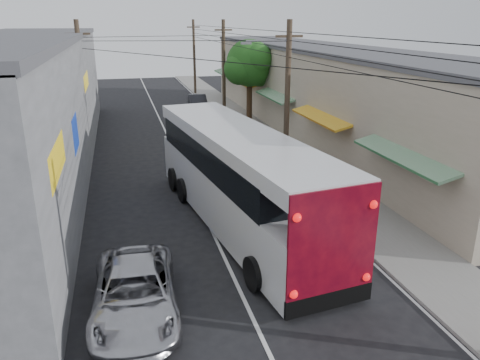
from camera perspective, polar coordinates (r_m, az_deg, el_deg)
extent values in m
plane|color=black|center=(12.94, 2.93, -19.14)|extent=(120.00, 120.00, 0.00)
cube|color=slate|center=(32.20, 3.47, 4.71)|extent=(3.00, 80.00, 0.12)
cube|color=#B1A28C|center=(35.05, 9.69, 10.55)|extent=(6.00, 40.00, 6.00)
cube|color=#4C4C51|center=(34.75, 9.98, 15.61)|extent=(6.20, 40.00, 0.30)
cube|color=#176A2D|center=(19.73, 19.53, 2.95)|extent=(1.39, 6.00, 0.46)
cube|color=orange|center=(26.54, 10.07, 7.66)|extent=(1.39, 6.00, 0.46)
cube|color=#176A2D|center=(33.87, 4.48, 10.30)|extent=(1.39, 6.00, 0.46)
cube|color=orange|center=(41.45, 0.87, 11.94)|extent=(1.39, 6.00, 0.46)
cube|color=#176A2D|center=(49.17, -1.65, 13.05)|extent=(1.39, 6.00, 0.46)
cube|color=gray|center=(28.56, -25.32, 8.16)|extent=(7.00, 36.00, 7.00)
cube|color=#4C4C51|center=(28.22, -26.37, 15.32)|extent=(7.20, 36.00, 0.30)
cube|color=yellow|center=(14.33, -21.56, 2.32)|extent=(0.12, 3.50, 1.00)
cube|color=#1433A5|center=(20.26, -19.57, 5.39)|extent=(0.12, 2.20, 1.40)
cube|color=yellow|center=(29.95, -18.35, 11.37)|extent=(0.12, 4.00, 0.90)
cylinder|color=#473828|center=(24.50, 5.76, 9.54)|extent=(0.28, 0.28, 8.00)
cube|color=#473828|center=(24.18, 6.02, 17.03)|extent=(1.40, 0.12, 0.12)
cylinder|color=#473828|center=(38.80, -1.98, 13.09)|extent=(0.28, 0.28, 8.00)
cube|color=#473828|center=(38.61, -2.04, 17.82)|extent=(1.40, 0.12, 0.12)
cylinder|color=#473828|center=(53.49, -5.59, 14.63)|extent=(0.28, 0.28, 8.00)
cube|color=#473828|center=(53.35, -5.71, 18.06)|extent=(1.40, 0.12, 0.12)
cylinder|color=#473828|center=(30.02, -18.54, 10.40)|extent=(0.28, 0.28, 8.00)
cube|color=#473828|center=(29.77, -19.21, 16.49)|extent=(1.40, 0.12, 0.12)
cylinder|color=#59595E|center=(23.83, 3.41, 16.59)|extent=(2.20, 0.10, 0.10)
cube|color=#59595E|center=(23.53, 0.75, 16.35)|extent=(0.50, 0.18, 0.12)
cylinder|color=#3F2B19|center=(37.52, 1.14, 9.81)|extent=(0.44, 0.44, 4.00)
sphere|color=#124413|center=(37.18, 1.17, 14.08)|extent=(3.60, 3.60, 3.60)
sphere|color=#124413|center=(38.09, 2.41, 13.27)|extent=(2.60, 2.60, 2.60)
sphere|color=#124413|center=(36.60, -0.05, 13.37)|extent=(2.40, 2.40, 2.40)
sphere|color=#124413|center=(36.30, 2.24, 14.58)|extent=(2.20, 2.20, 2.20)
sphere|color=#124413|center=(37.95, 0.35, 14.48)|extent=(2.00, 2.00, 2.00)
cube|color=silver|center=(18.80, -0.12, -1.88)|extent=(4.60, 13.69, 2.13)
cube|color=black|center=(18.80, -0.77, 3.15)|extent=(4.32, 11.47, 1.12)
cube|color=silver|center=(18.10, -0.13, 5.09)|extent=(4.60, 13.69, 0.56)
cube|color=maroon|center=(12.95, 11.28, -7.75)|extent=(2.76, 0.47, 3.25)
cube|color=black|center=(13.81, 10.81, -14.19)|extent=(2.79, 0.49, 0.56)
sphere|color=red|center=(12.98, 6.53, -13.65)|extent=(0.25, 0.25, 0.25)
sphere|color=red|center=(14.13, 15.11, -11.33)|extent=(0.25, 0.25, 0.25)
sphere|color=red|center=(11.93, 6.93, -4.56)|extent=(0.25, 0.25, 0.25)
sphere|color=red|center=(13.17, 15.93, -2.87)|extent=(0.25, 0.25, 0.25)
cylinder|color=black|center=(14.71, 1.77, -11.34)|extent=(0.49, 1.15, 1.12)
cylinder|color=black|center=(15.92, 11.14, -9.21)|extent=(0.49, 1.15, 1.12)
cylinder|color=black|center=(21.63, -6.92, -1.23)|extent=(0.49, 1.15, 1.12)
cylinder|color=black|center=(22.47, -0.04, -0.31)|extent=(0.49, 1.15, 1.12)
cylinder|color=black|center=(23.16, -8.04, 0.10)|extent=(0.49, 1.15, 1.12)
cylinder|color=black|center=(23.95, -1.56, 0.92)|extent=(0.49, 1.15, 1.12)
imported|color=#B5B5BD|center=(13.85, -12.69, -13.25)|extent=(2.57, 5.17, 1.41)
imported|color=#A6A5AD|center=(26.77, 2.16, 3.57)|extent=(3.01, 6.22, 1.75)
imported|color=#28282D|center=(33.35, -0.65, 6.30)|extent=(1.69, 3.93, 1.32)
imported|color=black|center=(43.79, -5.17, 9.36)|extent=(1.75, 4.43, 1.43)
imported|color=pink|center=(23.91, 9.17, 1.50)|extent=(0.64, 0.50, 1.55)
imported|color=#93A6D6|center=(24.55, 6.59, 2.08)|extent=(0.95, 0.88, 1.55)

